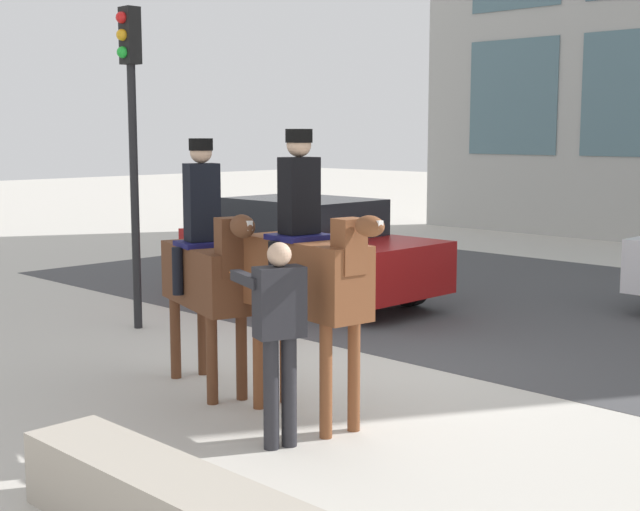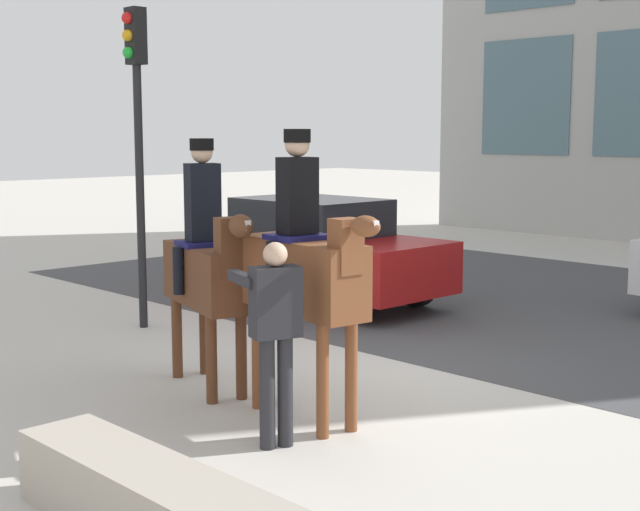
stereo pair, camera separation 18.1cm
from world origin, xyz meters
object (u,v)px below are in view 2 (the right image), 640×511
mounted_horse_companion (304,270)px  traffic_light (137,117)px  street_car_near_lane (315,250)px  mounted_horse_lead (208,267)px  pedestrian_bystander (274,327)px

mounted_horse_companion → traffic_light: bearing=173.8°
street_car_near_lane → traffic_light: 3.54m
mounted_horse_lead → street_car_near_lane: 4.85m
mounted_horse_companion → street_car_near_lane: bearing=143.2°
mounted_horse_companion → pedestrian_bystander: 0.82m
street_car_near_lane → traffic_light: (-0.30, -2.92, 1.98)m
mounted_horse_lead → street_car_near_lane: (-2.65, 4.04, -0.45)m
pedestrian_bystander → traffic_light: size_ratio=0.41×
pedestrian_bystander → traffic_light: traffic_light is taller
mounted_horse_companion → street_car_near_lane: (-4.04, 4.03, -0.57)m
mounted_horse_lead → traffic_light: traffic_light is taller
mounted_horse_companion → pedestrian_bystander: bearing=-54.4°
mounted_horse_companion → street_car_near_lane: size_ratio=0.62×
mounted_horse_companion → pedestrian_bystander: mounted_horse_companion is taller
mounted_horse_companion → mounted_horse_lead: bearing=-171.5°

